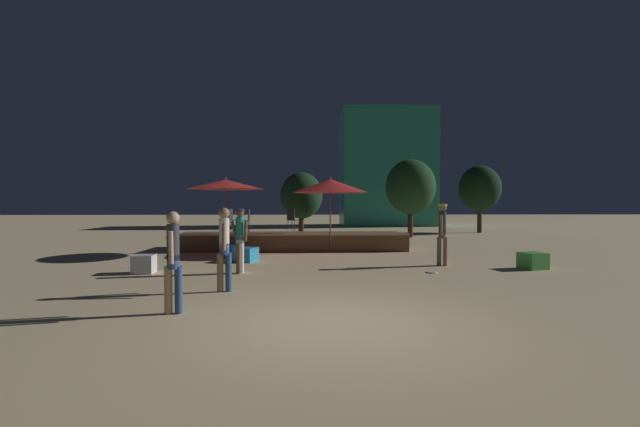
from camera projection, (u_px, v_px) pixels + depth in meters
name	position (u px, v px, depth m)	size (l,w,h in m)	color
ground_plane	(336.00, 323.00, 6.58)	(120.00, 120.00, 0.00)	#D1B784
wooden_deck	(291.00, 241.00, 17.16)	(9.00, 2.40, 0.71)	brown
patio_umbrella_0	(225.00, 184.00, 15.44)	(2.76, 2.76, 2.78)	brown
patio_umbrella_1	(330.00, 186.00, 15.87)	(2.82, 2.82, 2.82)	brown
cube_seat_0	(144.00, 264.00, 11.29)	(0.56, 0.56, 0.48)	white
cube_seat_1	(533.00, 261.00, 12.01)	(0.74, 0.74, 0.46)	#4CC651
cube_seat_2	(231.00, 250.00, 14.73)	(0.61, 0.61, 0.45)	#2D9EDB
cube_seat_3	(246.00, 255.00, 13.50)	(0.81, 0.81, 0.44)	#2D9EDB
person_0	(240.00, 237.00, 11.23)	(0.49, 0.29, 1.70)	brown
person_1	(224.00, 246.00, 8.91)	(0.30, 0.56, 1.76)	#2D4C7F
person_2	(173.00, 258.00, 7.14)	(0.30, 0.44, 1.72)	#2D4C7F
person_3	(442.00, 230.00, 12.60)	(0.31, 0.50, 1.83)	#997051
bistro_chair_0	(292.00, 218.00, 17.21)	(0.47, 0.47, 0.90)	#2D3338
bistro_chair_1	(247.00, 218.00, 16.58)	(0.40, 0.40, 0.90)	#2D3338
bistro_chair_2	(232.00, 218.00, 17.41)	(0.43, 0.43, 0.90)	#2D3338
frisbee_disc	(432.00, 272.00, 11.33)	(0.27, 0.27, 0.03)	white
background_tree_0	(301.00, 196.00, 24.57)	(2.43, 2.43, 3.62)	#3D2B1C
background_tree_1	(480.00, 188.00, 26.51)	(2.55, 2.55, 4.17)	#3D2B1C
background_tree_2	(411.00, 187.00, 22.94)	(2.66, 2.66, 4.19)	#3D2B1C
distant_building	(386.00, 168.00, 35.24)	(7.44, 4.71, 9.39)	teal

